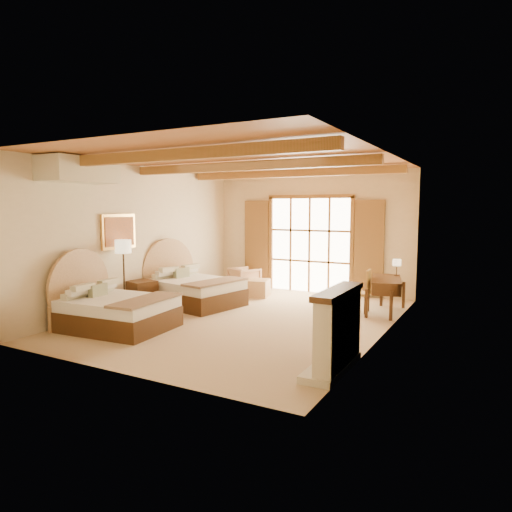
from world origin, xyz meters
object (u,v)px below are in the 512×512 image
Objects in this scene: bed_far at (190,288)px; nightstand at (142,295)px; bed_near at (112,308)px; armchair at (245,279)px; desk at (386,294)px.

nightstand is (-0.62, -0.94, -0.08)m from bed_far.
armchair is (0.28, 4.52, -0.07)m from bed_near.
desk is (4.23, 1.33, 0.00)m from bed_far.
desk is at bearing 36.80° from bed_near.
nightstand is at bearing -168.11° from desk.
bed_far is 4.44m from desk.
bed_far reaches higher than armchair.
nightstand is at bearing 99.81° from armchair.
bed_near reaches higher than nightstand.
desk is at bearing -165.41° from armchair.
desk is (4.85, 2.27, 0.08)m from nightstand.
armchair is at bearing 89.59° from nightstand.
nightstand is 0.43× the size of desk.
bed_near is 2.91× the size of armchair.
bed_near is 2.40m from bed_far.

